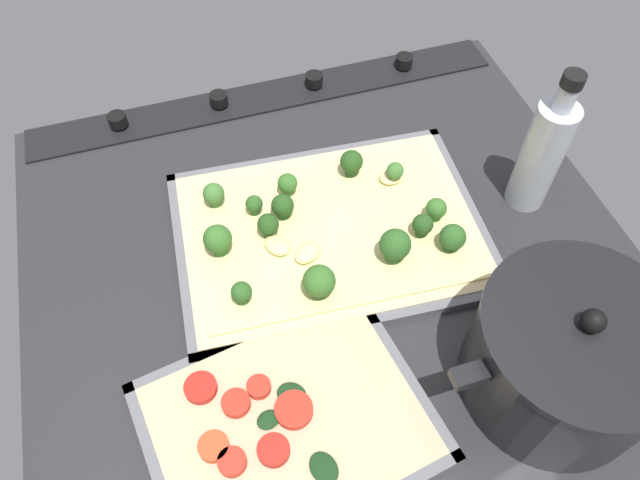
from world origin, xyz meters
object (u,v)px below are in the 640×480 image
at_px(oil_bottle, 542,153).
at_px(baking_tray_front, 330,234).
at_px(veggie_pizza_back, 283,422).
at_px(broccoli_pizza, 330,229).
at_px(cooking_pot, 566,356).
at_px(baking_tray_back, 288,423).

bearing_deg(oil_bottle, baking_tray_front, -3.94).
bearing_deg(baking_tray_front, veggie_pizza_back, 60.78).
bearing_deg(broccoli_pizza, cooking_pot, 122.95).
bearing_deg(broccoli_pizza, baking_tray_front, -114.31).
height_order(broccoli_pizza, cooking_pot, cooking_pot).
distance_m(baking_tray_front, broccoli_pizza, 0.02).
relative_size(baking_tray_front, cooking_pot, 1.55).
xyz_separation_m(baking_tray_back, oil_bottle, (-0.40, -0.21, 0.08)).
height_order(baking_tray_front, cooking_pot, cooking_pot).
bearing_deg(baking_tray_back, baking_tray_front, -118.12).
bearing_deg(broccoli_pizza, oil_bottle, 176.91).
bearing_deg(cooking_pot, baking_tray_front, -57.72).
bearing_deg(veggie_pizza_back, baking_tray_back, 171.29).
bearing_deg(broccoli_pizza, veggie_pizza_back, 60.69).
bearing_deg(veggie_pizza_back, oil_bottle, -152.76).
bearing_deg(oil_bottle, baking_tray_back, 27.64).
height_order(baking_tray_back, oil_bottle, oil_bottle).
distance_m(baking_tray_back, veggie_pizza_back, 0.01).
relative_size(baking_tray_front, baking_tray_back, 1.28).
bearing_deg(veggie_pizza_back, broccoli_pizza, -119.31).
xyz_separation_m(veggie_pizza_back, cooking_pot, (-0.30, 0.04, 0.06)).
relative_size(veggie_pizza_back, oil_bottle, 1.42).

